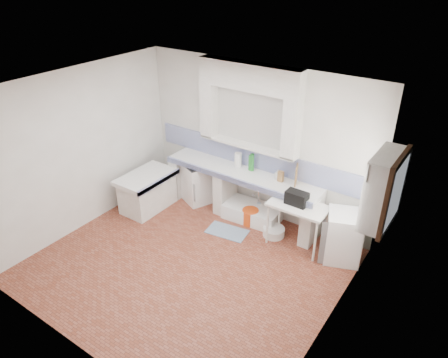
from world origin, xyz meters
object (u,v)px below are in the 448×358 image
Objects in this scene: side_table at (296,225)px; fridge at (343,237)px; sink at (252,213)px; stove at (198,182)px.

fridge is (0.76, 0.11, 0.02)m from side_table.
sink is at bearing 165.33° from side_table.
side_table is 0.77m from fridge.
side_table is at bearing -18.76° from sink.
sink is at bearing 153.42° from fridge.
stove is at bearing 155.76° from fridge.
fridge is at bearing -9.00° from sink.
stove is at bearing 176.67° from sink.
stove reaches higher than sink.
sink is 1.07m from side_table.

